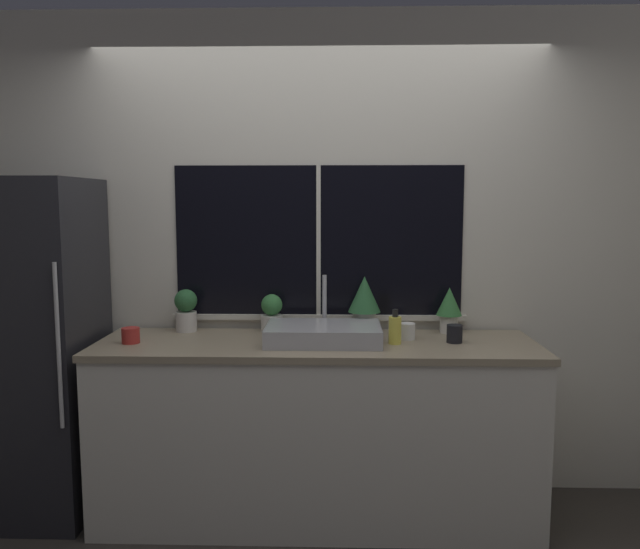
{
  "coord_description": "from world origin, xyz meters",
  "views": [
    {
      "loc": [
        0.11,
        -2.83,
        1.66
      ],
      "look_at": [
        0.02,
        0.32,
        1.29
      ],
      "focal_mm": 35.0,
      "sensor_mm": 36.0,
      "label": 1
    }
  ],
  "objects_px": {
    "potted_plant_far_right": "(449,307)",
    "refrigerator": "(30,348)",
    "mug_red": "(131,335)",
    "sink": "(324,333)",
    "soap_bottle": "(395,329)",
    "potted_plant_far_left": "(186,309)",
    "mug_black": "(455,334)",
    "mug_white": "(407,331)",
    "potted_plant_center_left": "(272,313)",
    "potted_plant_center_right": "(364,300)"
  },
  "relations": [
    {
      "from": "sink",
      "to": "mug_white",
      "type": "bearing_deg",
      "value": 10.17
    },
    {
      "from": "refrigerator",
      "to": "potted_plant_center_right",
      "type": "xyz_separation_m",
      "value": [
        1.77,
        0.22,
        0.23
      ]
    },
    {
      "from": "refrigerator",
      "to": "mug_red",
      "type": "relative_size",
      "value": 19.58
    },
    {
      "from": "potted_plant_far_right",
      "to": "soap_bottle",
      "type": "relative_size",
      "value": 1.42
    },
    {
      "from": "potted_plant_far_right",
      "to": "potted_plant_far_left",
      "type": "bearing_deg",
      "value": 180.0
    },
    {
      "from": "potted_plant_center_left",
      "to": "mug_red",
      "type": "bearing_deg",
      "value": -156.73
    },
    {
      "from": "potted_plant_far_right",
      "to": "potted_plant_center_right",
      "type": "bearing_deg",
      "value": 180.0
    },
    {
      "from": "sink",
      "to": "soap_bottle",
      "type": "relative_size",
      "value": 3.3
    },
    {
      "from": "refrigerator",
      "to": "mug_black",
      "type": "relative_size",
      "value": 19.34
    },
    {
      "from": "potted_plant_far_left",
      "to": "potted_plant_center_left",
      "type": "relative_size",
      "value": 1.12
    },
    {
      "from": "potted_plant_center_right",
      "to": "mug_white",
      "type": "relative_size",
      "value": 3.65
    },
    {
      "from": "potted_plant_far_right",
      "to": "mug_white",
      "type": "height_order",
      "value": "potted_plant_far_right"
    },
    {
      "from": "potted_plant_center_left",
      "to": "mug_white",
      "type": "relative_size",
      "value": 2.46
    },
    {
      "from": "sink",
      "to": "mug_red",
      "type": "height_order",
      "value": "sink"
    },
    {
      "from": "potted_plant_center_right",
      "to": "potted_plant_far_left",
      "type": "bearing_deg",
      "value": 180.0
    },
    {
      "from": "mug_black",
      "to": "potted_plant_far_left",
      "type": "bearing_deg",
      "value": 170.51
    },
    {
      "from": "refrigerator",
      "to": "sink",
      "type": "height_order",
      "value": "refrigerator"
    },
    {
      "from": "mug_black",
      "to": "soap_bottle",
      "type": "bearing_deg",
      "value": -173.55
    },
    {
      "from": "sink",
      "to": "potted_plant_far_right",
      "type": "bearing_deg",
      "value": 19.93
    },
    {
      "from": "refrigerator",
      "to": "potted_plant_center_right",
      "type": "relative_size",
      "value": 5.71
    },
    {
      "from": "sink",
      "to": "potted_plant_center_right",
      "type": "relative_size",
      "value": 1.88
    },
    {
      "from": "potted_plant_far_right",
      "to": "refrigerator",
      "type": "bearing_deg",
      "value": -174.31
    },
    {
      "from": "potted_plant_center_right",
      "to": "soap_bottle",
      "type": "height_order",
      "value": "potted_plant_center_right"
    },
    {
      "from": "potted_plant_center_left",
      "to": "soap_bottle",
      "type": "xyz_separation_m",
      "value": [
        0.66,
        -0.28,
        -0.03
      ]
    },
    {
      "from": "potted_plant_far_left",
      "to": "potted_plant_far_right",
      "type": "height_order",
      "value": "potted_plant_far_right"
    },
    {
      "from": "potted_plant_far_right",
      "to": "potted_plant_center_left",
      "type": "bearing_deg",
      "value": 180.0
    },
    {
      "from": "potted_plant_far_left",
      "to": "mug_black",
      "type": "xyz_separation_m",
      "value": [
        1.44,
        -0.24,
        -0.08
      ]
    },
    {
      "from": "potted_plant_center_right",
      "to": "soap_bottle",
      "type": "distance_m",
      "value": 0.33
    },
    {
      "from": "refrigerator",
      "to": "mug_red",
      "type": "xyz_separation_m",
      "value": [
        0.56,
        -0.08,
        0.09
      ]
    },
    {
      "from": "potted_plant_center_left",
      "to": "potted_plant_center_right",
      "type": "xyz_separation_m",
      "value": [
        0.51,
        0.0,
        0.07
      ]
    },
    {
      "from": "mug_black",
      "to": "potted_plant_center_left",
      "type": "bearing_deg",
      "value": 165.95
    },
    {
      "from": "sink",
      "to": "soap_bottle",
      "type": "xyz_separation_m",
      "value": [
        0.36,
        -0.03,
        0.03
      ]
    },
    {
      "from": "potted_plant_center_right",
      "to": "mug_white",
      "type": "distance_m",
      "value": 0.31
    },
    {
      "from": "soap_bottle",
      "to": "mug_black",
      "type": "distance_m",
      "value": 0.31
    },
    {
      "from": "mug_white",
      "to": "mug_black",
      "type": "relative_size",
      "value": 0.93
    },
    {
      "from": "potted_plant_far_left",
      "to": "mug_red",
      "type": "xyz_separation_m",
      "value": [
        -0.21,
        -0.3,
        -0.08
      ]
    },
    {
      "from": "potted_plant_far_right",
      "to": "sink",
      "type": "bearing_deg",
      "value": -160.07
    },
    {
      "from": "sink",
      "to": "soap_bottle",
      "type": "bearing_deg",
      "value": -4.38
    },
    {
      "from": "mug_red",
      "to": "potted_plant_center_right",
      "type": "bearing_deg",
      "value": 13.9
    },
    {
      "from": "potted_plant_far_right",
      "to": "mug_white",
      "type": "xyz_separation_m",
      "value": [
        -0.25,
        -0.17,
        -0.1
      ]
    },
    {
      "from": "potted_plant_center_left",
      "to": "refrigerator",
      "type": "bearing_deg",
      "value": -169.96
    },
    {
      "from": "refrigerator",
      "to": "mug_red",
      "type": "distance_m",
      "value": 0.58
    },
    {
      "from": "mug_white",
      "to": "mug_black",
      "type": "xyz_separation_m",
      "value": [
        0.23,
        -0.07,
        0.0
      ]
    },
    {
      "from": "potted_plant_far_left",
      "to": "potted_plant_center_left",
      "type": "height_order",
      "value": "potted_plant_far_left"
    },
    {
      "from": "soap_bottle",
      "to": "mug_white",
      "type": "distance_m",
      "value": 0.13
    },
    {
      "from": "mug_white",
      "to": "refrigerator",
      "type": "bearing_deg",
      "value": -178.48
    },
    {
      "from": "refrigerator",
      "to": "soap_bottle",
      "type": "distance_m",
      "value": 1.92
    },
    {
      "from": "refrigerator",
      "to": "mug_black",
      "type": "height_order",
      "value": "refrigerator"
    },
    {
      "from": "refrigerator",
      "to": "potted_plant_center_left",
      "type": "bearing_deg",
      "value": 10.04
    },
    {
      "from": "soap_bottle",
      "to": "mug_white",
      "type": "xyz_separation_m",
      "value": [
        0.07,
        0.11,
        -0.03
      ]
    }
  ]
}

